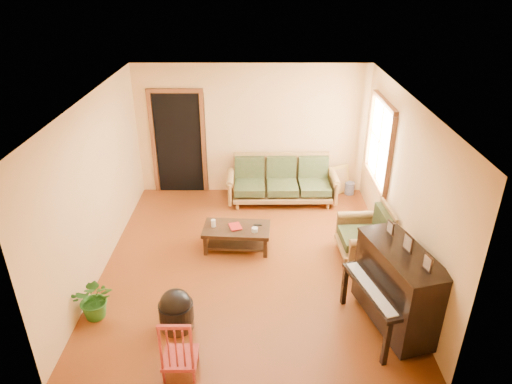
{
  "coord_description": "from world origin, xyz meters",
  "views": [
    {
      "loc": [
        0.12,
        -6.03,
        4.22
      ],
      "look_at": [
        0.1,
        0.2,
        1.1
      ],
      "focal_mm": 32.0,
      "sensor_mm": 36.0,
      "label": 1
    }
  ],
  "objects_px": {
    "red_chair": "(179,344)",
    "armchair": "(364,233)",
    "coffee_table": "(237,238)",
    "potted_plant": "(95,299)",
    "piano": "(397,289)",
    "footstool": "(176,314)",
    "ceramic_crock": "(350,188)",
    "sofa": "(282,181)"
  },
  "relations": [
    {
      "from": "coffee_table",
      "to": "armchair",
      "type": "xyz_separation_m",
      "value": [
        2.01,
        -0.23,
        0.24
      ]
    },
    {
      "from": "footstool",
      "to": "coffee_table",
      "type": "bearing_deg",
      "value": 69.34
    },
    {
      "from": "piano",
      "to": "footstool",
      "type": "bearing_deg",
      "value": 165.53
    },
    {
      "from": "armchair",
      "to": "coffee_table",
      "type": "bearing_deg",
      "value": 169.47
    },
    {
      "from": "sofa",
      "to": "ceramic_crock",
      "type": "bearing_deg",
      "value": 13.02
    },
    {
      "from": "red_chair",
      "to": "footstool",
      "type": "bearing_deg",
      "value": 102.04
    },
    {
      "from": "coffee_table",
      "to": "piano",
      "type": "xyz_separation_m",
      "value": [
        2.09,
        -1.8,
        0.38
      ]
    },
    {
      "from": "armchair",
      "to": "footstool",
      "type": "height_order",
      "value": "armchair"
    },
    {
      "from": "footstool",
      "to": "red_chair",
      "type": "relative_size",
      "value": 0.53
    },
    {
      "from": "red_chair",
      "to": "piano",
      "type": "bearing_deg",
      "value": 15.82
    },
    {
      "from": "sofa",
      "to": "piano",
      "type": "height_order",
      "value": "piano"
    },
    {
      "from": "ceramic_crock",
      "to": "potted_plant",
      "type": "xyz_separation_m",
      "value": [
        -4.01,
        -3.66,
        0.17
      ]
    },
    {
      "from": "piano",
      "to": "potted_plant",
      "type": "height_order",
      "value": "piano"
    },
    {
      "from": "coffee_table",
      "to": "potted_plant",
      "type": "height_order",
      "value": "potted_plant"
    },
    {
      "from": "piano",
      "to": "footstool",
      "type": "relative_size",
      "value": 2.92
    },
    {
      "from": "piano",
      "to": "red_chair",
      "type": "relative_size",
      "value": 1.55
    },
    {
      "from": "potted_plant",
      "to": "piano",
      "type": "bearing_deg",
      "value": -2.18
    },
    {
      "from": "ceramic_crock",
      "to": "footstool",
      "type": "bearing_deg",
      "value": -127.14
    },
    {
      "from": "red_chair",
      "to": "armchair",
      "type": "bearing_deg",
      "value": 42.02
    },
    {
      "from": "armchair",
      "to": "ceramic_crock",
      "type": "height_order",
      "value": "armchair"
    },
    {
      "from": "red_chair",
      "to": "potted_plant",
      "type": "bearing_deg",
      "value": 143.4
    },
    {
      "from": "armchair",
      "to": "piano",
      "type": "bearing_deg",
      "value": -91.14
    },
    {
      "from": "footstool",
      "to": "red_chair",
      "type": "distance_m",
      "value": 0.77
    },
    {
      "from": "footstool",
      "to": "red_chair",
      "type": "bearing_deg",
      "value": -77.48
    },
    {
      "from": "coffee_table",
      "to": "red_chair",
      "type": "distance_m",
      "value": 2.63
    },
    {
      "from": "sofa",
      "to": "footstool",
      "type": "height_order",
      "value": "sofa"
    },
    {
      "from": "ceramic_crock",
      "to": "coffee_table",
      "type": "bearing_deg",
      "value": -137.93
    },
    {
      "from": "piano",
      "to": "ceramic_crock",
      "type": "height_order",
      "value": "piano"
    },
    {
      "from": "coffee_table",
      "to": "red_chair",
      "type": "xyz_separation_m",
      "value": [
        -0.54,
        -2.57,
        0.22
      ]
    },
    {
      "from": "armchair",
      "to": "red_chair",
      "type": "bearing_deg",
      "value": -141.45
    },
    {
      "from": "coffee_table",
      "to": "potted_plant",
      "type": "xyz_separation_m",
      "value": [
        -1.79,
        -1.65,
        0.1
      ]
    },
    {
      "from": "coffee_table",
      "to": "sofa",
      "type": "bearing_deg",
      "value": 63.74
    },
    {
      "from": "sofa",
      "to": "potted_plant",
      "type": "distance_m",
      "value": 4.21
    },
    {
      "from": "piano",
      "to": "red_chair",
      "type": "bearing_deg",
      "value": -179.16
    },
    {
      "from": "coffee_table",
      "to": "footstool",
      "type": "xyz_separation_m",
      "value": [
        -0.7,
        -1.85,
        0.02
      ]
    },
    {
      "from": "armchair",
      "to": "piano",
      "type": "height_order",
      "value": "piano"
    },
    {
      "from": "coffee_table",
      "to": "armchair",
      "type": "distance_m",
      "value": 2.04
    },
    {
      "from": "ceramic_crock",
      "to": "armchair",
      "type": "bearing_deg",
      "value": -95.35
    },
    {
      "from": "armchair",
      "to": "piano",
      "type": "relative_size",
      "value": 0.68
    },
    {
      "from": "coffee_table",
      "to": "ceramic_crock",
      "type": "relative_size",
      "value": 4.37
    },
    {
      "from": "piano",
      "to": "potted_plant",
      "type": "xyz_separation_m",
      "value": [
        -3.88,
        0.15,
        -0.28
      ]
    },
    {
      "from": "armchair",
      "to": "ceramic_crock",
      "type": "relative_size",
      "value": 3.56
    }
  ]
}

